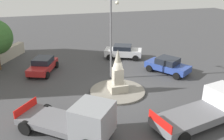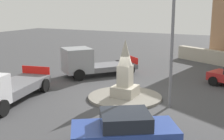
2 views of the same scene
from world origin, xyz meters
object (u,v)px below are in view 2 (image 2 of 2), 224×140
Objects in this scene: truck_grey_parked_right at (88,63)px; monument at (125,73)px; streetlamp at (173,24)px; truck_white_passing at (1,89)px; car_blue_waiting at (125,130)px.

monument is at bearing -38.63° from truck_grey_parked_right.
streetlamp is 1.14× the size of truck_white_passing.
monument is 0.59× the size of truck_grey_parked_right.
streetlamp is 6.52m from car_blue_waiting.
monument is at bearing 174.57° from streetlamp.
streetlamp is at bearing -28.40° from truck_grey_parked_right.
car_blue_waiting is (2.50, -5.65, -0.76)m from monument.
truck_white_passing is at bearing 168.90° from car_blue_waiting.
streetlamp is at bearing 87.51° from car_blue_waiting.
streetlamp reaches higher than monument.
truck_grey_parked_right is at bearing 151.60° from streetlamp.
truck_white_passing is (-0.75, -7.85, -0.14)m from truck_grey_parked_right.
truck_grey_parked_right is (-7.21, 9.41, 0.33)m from car_blue_waiting.
monument is 0.46× the size of streetlamp.
streetlamp is 1.67× the size of car_blue_waiting.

